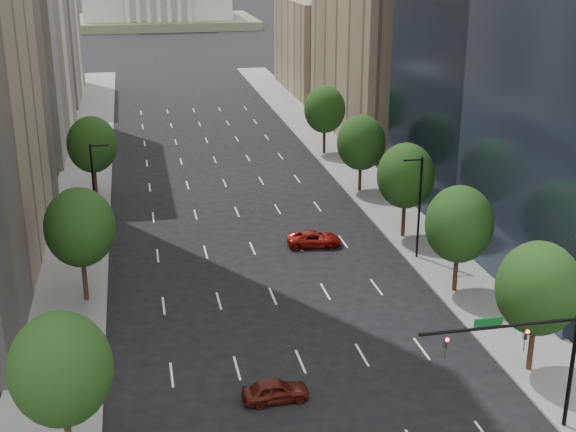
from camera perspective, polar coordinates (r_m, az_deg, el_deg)
sidewalk_left at (r=68.85m, az=-15.48°, el=-3.20°), size 6.00×200.00×0.15m
sidewalk_right at (r=73.07m, az=9.48°, el=-1.39°), size 6.00×200.00×0.15m
midrise_cream_left at (r=107.95m, az=-20.22°, el=14.00°), size 14.00×30.00×35.00m
filler_left at (r=141.38m, az=-18.00°, el=11.83°), size 14.00×26.00×18.00m
parking_tan_right at (r=109.71m, az=7.22°, el=13.77°), size 14.00×30.00×30.00m
filler_right at (r=141.99m, az=2.83°, el=12.36°), size 14.00×26.00×16.00m
tree_right_1 at (r=50.31m, az=17.81°, el=-5.07°), size 5.20×5.20×8.75m
tree_right_2 at (r=60.24m, az=12.41°, el=-0.60°), size 5.20×5.20×8.61m
tree_right_3 at (r=70.69m, az=8.60°, el=2.92°), size 5.20×5.20×8.89m
tree_right_4 at (r=83.60m, az=5.36°, el=5.36°), size 5.20×5.20×8.46m
tree_right_5 at (r=98.56m, az=2.70°, el=7.79°), size 5.20×5.20×8.75m
tree_left_0 at (r=41.11m, az=-16.27°, el=-10.71°), size 5.20×5.20×8.75m
tree_left_1 at (r=59.18m, az=-14.98°, el=-0.81°), size 5.20×5.20×8.97m
tree_left_2 at (r=84.12m, az=-14.13°, el=5.09°), size 5.20×5.20×8.68m
streetlight_rn at (r=66.36m, az=9.54°, el=0.80°), size 1.70×0.20×9.00m
streetlight_ln at (r=71.80m, az=-13.97°, el=1.94°), size 1.70×0.20×9.00m
traffic_signal at (r=44.31m, az=17.46°, el=-9.35°), size 9.12×0.40×7.38m
foothills at (r=607.89m, az=-7.42°, el=13.49°), size 720.00×413.00×263.00m
car_maroon at (r=47.36m, az=-0.93°, el=-12.64°), size 4.06×1.78×1.36m
car_red_far at (r=69.59m, az=1.92°, el=-1.68°), size 5.07×2.75×1.35m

